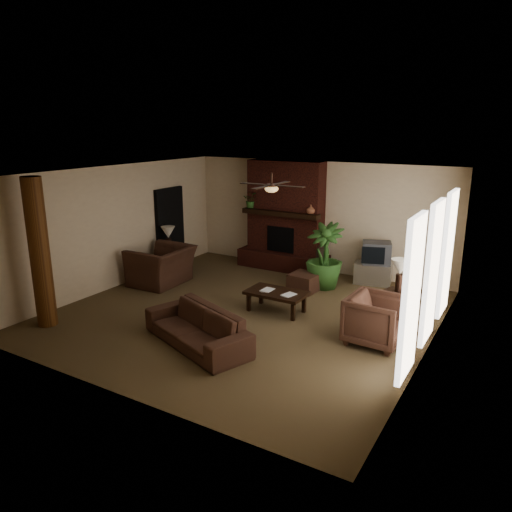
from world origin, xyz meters
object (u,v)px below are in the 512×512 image
Objects in this scene: armchair_left at (161,259)px; lamp_right at (400,269)px; floor_vase at (321,258)px; side_table_right at (396,305)px; coffee_table at (276,294)px; log_column at (40,253)px; armchair_right at (376,318)px; floor_plant at (324,270)px; ottoman at (304,282)px; sofa at (197,321)px; tv_stand at (373,273)px; side_table_left at (169,262)px; lamp_left at (168,234)px.

lamp_right is (5.40, 0.70, 0.41)m from armchair_left.
floor_vase reaches higher than side_table_right.
lamp_right is (2.20, 0.90, 0.63)m from coffee_table.
log_column is 2.95× the size of armchair_right.
coffee_table is 1.92m from floor_plant.
armchair_right reaches higher than floor_plant.
log_column reaches higher than ottoman.
sofa reaches higher than ottoman.
side_table_right is at bearing 94.62° from armchair_left.
sofa is 1.44× the size of floor_plant.
log_column reaches higher than coffee_table.
tv_stand is (4.33, 2.57, -0.34)m from armchair_left.
coffee_table is at bearing 39.01° from log_column.
floor_plant is (3.67, 4.69, -0.98)m from log_column.
tv_stand is 2.28m from lamp_right.
lamp_left is at bearing 90.00° from side_table_left.
ottoman is 1.09× the size of side_table_right.
side_table_left is at bearing -152.20° from floor_vase.
floor_plant is at bearing 13.24° from lamp_left.
armchair_left is at bearing 85.72° from armchair_right.
sofa is 3.37× the size of lamp_right.
tv_stand is (4.57, 5.55, -1.15)m from log_column.
lamp_right is at bearing -0.64° from side_table_left.
log_column is at bearing -145.52° from sofa.
side_table_right is at bearing 21.75° from coffee_table.
armchair_left is at bearing 161.24° from sofa.
lamp_left is at bearing 93.03° from log_column.
floor_plant is at bearing 83.16° from coffee_table.
side_table_left is (-5.81, 1.38, -0.20)m from armchair_right.
side_table_right is (2.63, 2.90, -0.15)m from sofa.
armchair_right is at bearing -13.39° from side_table_left.
lamp_left reaches higher than armchair_left.
ottoman is 2.31m from side_table_right.
side_table_right is (5.61, 3.65, -1.12)m from log_column.
ottoman is (3.14, 1.25, -0.39)m from armchair_left.
side_table_left is 5.88m from lamp_right.
armchair_right is 3.98m from floor_vase.
floor_plant is at bearing 13.71° from side_table_left.
ottoman is 0.58m from floor_plant.
ottoman is 1.09× the size of side_table_left.
floor_vase is at bearing 39.13° from armchair_right.
log_column is 4.31× the size of lamp_left.
armchair_left reaches higher than sofa.
floor_vase is at bearing 94.41° from coffee_table.
floor_vase is at bearing 96.88° from ottoman.
side_table_right is 0.73m from lamp_right.
coffee_table is 2.00× the size of ottoman.
side_table_left is 0.73m from lamp_left.
armchair_right is 3.03m from floor_plant.
armchair_left is 5.46m from lamp_right.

